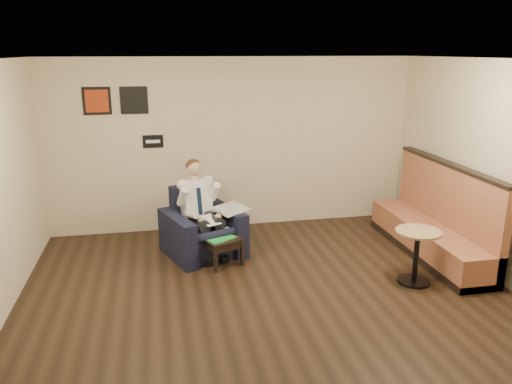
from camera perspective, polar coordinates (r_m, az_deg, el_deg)
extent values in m
plane|color=black|center=(5.92, 2.30, -13.39)|extent=(6.00, 6.00, 0.00)
cube|color=beige|center=(8.24, -2.55, 5.45)|extent=(6.00, 0.02, 2.80)
cube|color=beige|center=(2.80, 18.03, -17.28)|extent=(6.00, 0.02, 2.80)
cube|color=white|center=(5.16, 2.65, 14.84)|extent=(6.00, 6.00, 0.02)
cube|color=black|center=(8.11, -11.69, 5.69)|extent=(0.32, 0.02, 0.20)
cube|color=#A93514|center=(8.07, -17.72, 9.88)|extent=(0.42, 0.03, 0.42)
cube|color=black|center=(8.03, -13.77, 10.15)|extent=(0.42, 0.03, 0.42)
cube|color=black|center=(7.29, -6.11, -3.52)|extent=(1.27, 1.27, 0.96)
cube|color=white|center=(7.05, -5.33, -3.22)|extent=(0.33, 0.38, 0.01)
cube|color=silver|center=(7.31, -2.95, -1.94)|extent=(0.59, 0.65, 0.01)
cube|color=black|center=(7.03, -4.00, -6.69)|extent=(0.62, 0.62, 0.39)
cube|color=#29D04F|center=(6.93, -4.14, -5.25)|extent=(0.48, 0.44, 0.01)
cylinder|color=white|center=(7.10, -3.36, -4.39)|extent=(0.09, 0.09, 0.08)
cube|color=black|center=(7.09, -4.29, -4.77)|extent=(0.13, 0.09, 0.01)
cube|color=#9F5B3D|center=(7.63, 19.38, -2.01)|extent=(0.62, 2.60, 1.33)
cylinder|color=#A18457|center=(6.73, 17.81, -7.06)|extent=(0.72, 0.72, 0.71)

